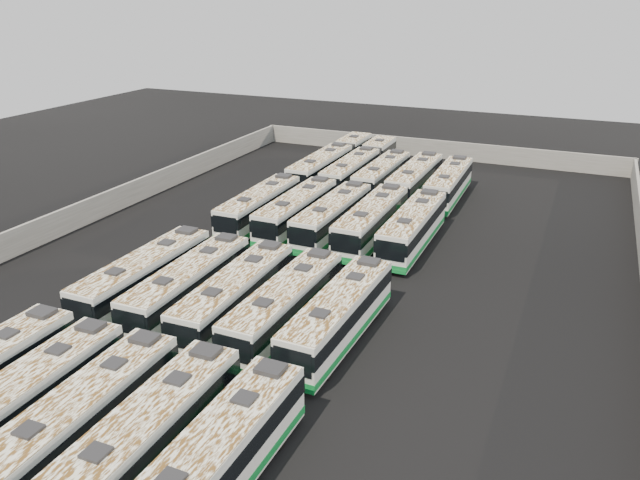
{
  "coord_description": "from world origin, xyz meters",
  "views": [
    {
      "loc": [
        17.25,
        -38.28,
        19.24
      ],
      "look_at": [
        -0.29,
        1.95,
        1.6
      ],
      "focal_mm": 35.0,
      "sensor_mm": 36.0,
      "label": 1
    }
  ],
  "objects_px": {
    "bus_midback_left": "(297,211)",
    "bus_back_far_right": "(449,184)",
    "bus_back_far_left": "(332,162)",
    "bus_back_center": "(382,176)",
    "bus_midback_far_left": "(259,207)",
    "bus_front_right": "(144,441)",
    "bus_front_center": "(80,421)",
    "bus_midfront_far_right": "(338,316)",
    "bus_midfront_left": "(189,285)",
    "bus_front_far_right": "(213,464)",
    "bus_midfront_right": "(285,306)",
    "bus_front_left": "(22,403)",
    "bus_midback_center": "(332,217)",
    "bus_midback_far_right": "(413,228)",
    "bus_midback_right": "(371,221)",
    "bus_midfront_far_left": "(145,276)",
    "bus_back_left": "(361,165)",
    "bus_midfront_center": "(235,296)",
    "bus_back_right": "(415,180)"
  },
  "relations": [
    {
      "from": "bus_midback_far_right",
      "to": "bus_midback_far_left",
      "type": "bearing_deg",
      "value": -179.23
    },
    {
      "from": "bus_back_left",
      "to": "bus_midfront_right",
      "type": "bearing_deg",
      "value": -78.39
    },
    {
      "from": "bus_front_right",
      "to": "bus_back_far_left",
      "type": "distance_m",
      "value": 46.36
    },
    {
      "from": "bus_front_right",
      "to": "bus_midfront_far_right",
      "type": "xyz_separation_m",
      "value": [
        3.41,
        13.3,
        -0.03
      ]
    },
    {
      "from": "bus_midback_left",
      "to": "bus_back_left",
      "type": "xyz_separation_m",
      "value": [
        -0.13,
        16.26,
        -0.03
      ]
    },
    {
      "from": "bus_midback_right",
      "to": "bus_midfront_right",
      "type": "bearing_deg",
      "value": -89.91
    },
    {
      "from": "bus_back_right",
      "to": "bus_midback_far_right",
      "type": "bearing_deg",
      "value": -74.58
    },
    {
      "from": "bus_midfront_left",
      "to": "bus_back_far_left",
      "type": "bearing_deg",
      "value": 94.67
    },
    {
      "from": "bus_midback_far_right",
      "to": "bus_back_center",
      "type": "bearing_deg",
      "value": 117.61
    },
    {
      "from": "bus_front_far_right",
      "to": "bus_back_left",
      "type": "distance_m",
      "value": 46.4
    },
    {
      "from": "bus_midfront_far_right",
      "to": "bus_back_far_left",
      "type": "bearing_deg",
      "value": 114.44
    },
    {
      "from": "bus_front_right",
      "to": "bus_midfront_far_right",
      "type": "distance_m",
      "value": 13.73
    },
    {
      "from": "bus_front_left",
      "to": "bus_back_left",
      "type": "bearing_deg",
      "value": 88.91
    },
    {
      "from": "bus_midfront_left",
      "to": "bus_midfront_far_right",
      "type": "height_order",
      "value": "bus_midfront_left"
    },
    {
      "from": "bus_midfront_far_left",
      "to": "bus_midback_right",
      "type": "distance_m",
      "value": 18.91
    },
    {
      "from": "bus_front_left",
      "to": "bus_midback_center",
      "type": "bearing_deg",
      "value": 82.13
    },
    {
      "from": "bus_midfront_center",
      "to": "bus_midback_far_left",
      "type": "xyz_separation_m",
      "value": [
        -6.86,
        15.62,
        -0.02
      ]
    },
    {
      "from": "bus_front_left",
      "to": "bus_back_far_left",
      "type": "distance_m",
      "value": 45.46
    },
    {
      "from": "bus_front_center",
      "to": "bus_back_center",
      "type": "distance_m",
      "value": 42.24
    },
    {
      "from": "bus_midfront_far_right",
      "to": "bus_midback_far_right",
      "type": "distance_m",
      "value": 15.66
    },
    {
      "from": "bus_midback_right",
      "to": "bus_back_far_left",
      "type": "bearing_deg",
      "value": 122.05
    },
    {
      "from": "bus_front_far_right",
      "to": "bus_midfront_right",
      "type": "height_order",
      "value": "bus_front_far_right"
    },
    {
      "from": "bus_midback_left",
      "to": "bus_back_left",
      "type": "height_order",
      "value": "bus_midback_left"
    },
    {
      "from": "bus_midback_right",
      "to": "bus_midback_far_left",
      "type": "bearing_deg",
      "value": -178.71
    },
    {
      "from": "bus_midback_right",
      "to": "bus_midfront_far_left",
      "type": "bearing_deg",
      "value": -122.9
    },
    {
      "from": "bus_front_far_right",
      "to": "bus_back_right",
      "type": "xyz_separation_m",
      "value": [
        -3.44,
        42.07,
        0.02
      ]
    },
    {
      "from": "bus_front_right",
      "to": "bus_back_left",
      "type": "relative_size",
      "value": 0.66
    },
    {
      "from": "bus_front_center",
      "to": "bus_back_far_right",
      "type": "height_order",
      "value": "bus_front_center"
    },
    {
      "from": "bus_midback_far_left",
      "to": "bus_back_far_right",
      "type": "distance_m",
      "value": 19.1
    },
    {
      "from": "bus_midfront_left",
      "to": "bus_midback_center",
      "type": "relative_size",
      "value": 1.0
    },
    {
      "from": "bus_front_left",
      "to": "bus_midback_left",
      "type": "relative_size",
      "value": 0.98
    },
    {
      "from": "bus_back_right",
      "to": "bus_back_far_right",
      "type": "xyz_separation_m",
      "value": [
        3.37,
        0.1,
        -0.05
      ]
    },
    {
      "from": "bus_back_far_left",
      "to": "bus_back_center",
      "type": "relative_size",
      "value": 1.62
    },
    {
      "from": "bus_midfront_right",
      "to": "bus_midback_center",
      "type": "xyz_separation_m",
      "value": [
        -3.43,
        15.7,
        0.0
      ]
    },
    {
      "from": "bus_midfront_far_right",
      "to": "bus_back_far_left",
      "type": "height_order",
      "value": "bus_back_far_left"
    },
    {
      "from": "bus_front_center",
      "to": "bus_midfront_far_right",
      "type": "bearing_deg",
      "value": 61.41
    },
    {
      "from": "bus_midback_right",
      "to": "bus_back_far_right",
      "type": "relative_size",
      "value": 1.03
    },
    {
      "from": "bus_midfront_far_left",
      "to": "bus_midback_far_right",
      "type": "bearing_deg",
      "value": 49.29
    },
    {
      "from": "bus_front_far_right",
      "to": "bus_midback_far_right",
      "type": "bearing_deg",
      "value": 90.36
    },
    {
      "from": "bus_midback_center",
      "to": "bus_back_right",
      "type": "relative_size",
      "value": 0.98
    },
    {
      "from": "bus_midfront_far_left",
      "to": "bus_midback_far_right",
      "type": "relative_size",
      "value": 0.99
    },
    {
      "from": "bus_midback_left",
      "to": "bus_back_center",
      "type": "relative_size",
      "value": 1.02
    },
    {
      "from": "bus_midback_left",
      "to": "bus_back_far_right",
      "type": "height_order",
      "value": "bus_midback_left"
    },
    {
      "from": "bus_back_left",
      "to": "bus_back_center",
      "type": "height_order",
      "value": "bus_back_left"
    },
    {
      "from": "bus_back_right",
      "to": "bus_midfront_far_left",
      "type": "bearing_deg",
      "value": -108.94
    },
    {
      "from": "bus_midback_far_left",
      "to": "bus_midback_right",
      "type": "bearing_deg",
      "value": 0.67
    },
    {
      "from": "bus_back_left",
      "to": "bus_midback_far_right",
      "type": "bearing_deg",
      "value": -58.11
    },
    {
      "from": "bus_midfront_right",
      "to": "bus_back_far_left",
      "type": "xyz_separation_m",
      "value": [
        -10.21,
        32.05,
        0.05
      ]
    },
    {
      "from": "bus_midfront_right",
      "to": "bus_back_far_left",
      "type": "relative_size",
      "value": 0.63
    },
    {
      "from": "bus_midfront_left",
      "to": "bus_back_far_left",
      "type": "distance_m",
      "value": 32.18
    }
  ]
}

